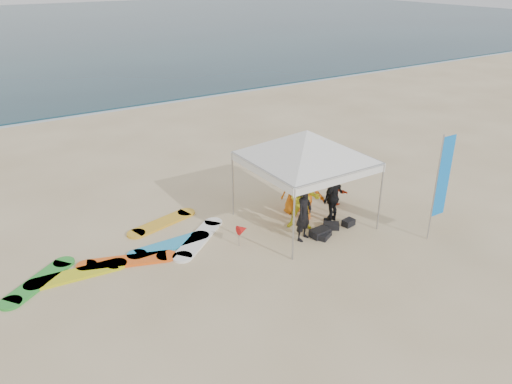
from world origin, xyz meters
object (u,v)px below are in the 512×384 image
Objects in this scene: person_yellow at (304,199)px; person_orange_b at (293,189)px; person_orange_a at (307,193)px; canopy_tent at (307,131)px; person_black_a at (304,214)px; surfboard_spread at (133,252)px; person_seated at (335,191)px; marker_pennant at (242,229)px; feather_flag at (442,178)px; person_black_b at (333,197)px.

person_yellow reaches higher than person_orange_b.
person_orange_a is at bearing 82.50° from person_yellow.
canopy_tent is (0.27, 0.32, 1.94)m from person_yellow.
surfboard_spread is (-4.39, 1.86, -0.77)m from person_black_a.
canopy_tent reaches higher than surfboard_spread.
person_yellow is at bearing 95.84° from person_seated.
person_black_a is 1.82× the size of person_seated.
person_orange_b is (0.77, 1.56, -0.00)m from person_black_a.
person_yellow is 3.04× the size of marker_pennant.
canopy_tent is 5.90m from surfboard_spread.
person_seated is 6.73m from surfboard_spread.
person_seated is 1.38× the size of marker_pennant.
person_yellow reaches higher than person_orange_a.
surfboard_spread is (-6.69, 0.58, -0.41)m from person_seated.
person_seated is 0.14× the size of surfboard_spread.
person_seated is at bearing 14.86° from canopy_tent.
marker_pennant is 0.10× the size of surfboard_spread.
canopy_tent is at bearing 132.99° from feather_flag.
feather_flag reaches higher than person_black_b.
person_black_b is at bearing 117.25° from person_orange_b.
person_yellow is (0.38, 0.53, 0.17)m from person_black_a.
feather_flag is 0.51× the size of surfboard_spread.
person_black_a is at bearing -87.29° from person_yellow.
feather_flag reaches higher than person_orange_b.
feather_flag reaches higher than person_seated.
person_black_a is at bearing -127.80° from canopy_tent.
person_orange_b is at bearing 80.61° from canopy_tent.
canopy_tent is 6.94× the size of marker_pennant.
feather_flag is at bearing -47.01° from canopy_tent.
person_orange_b is (0.39, 1.03, -0.17)m from person_yellow.
feather_flag is at bearing 123.29° from person_orange_b.
marker_pennant is at bearing 135.82° from person_black_a.
person_yellow is at bearing 67.16° from person_orange_b.
person_black_b is at bearing -13.99° from surfboard_spread.
person_orange_a is at bearing 129.10° from feather_flag.
canopy_tent reaches higher than feather_flag.
feather_flag is (3.25, -1.93, 1.04)m from person_black_a.
feather_flag is (2.47, -3.49, 1.04)m from person_orange_b.
person_orange_b is at bearing 107.92° from person_yellow.
person_orange_b is 2.52× the size of marker_pennant.
person_yellow is 1.05m from person_black_b.
person_black_a reaches higher than marker_pennant.
feather_flag reaches higher than person_black_a.
person_orange_a reaches higher than person_orange_b.
person_orange_b reaches higher than surfboard_spread.
person_seated reaches higher than marker_pennant.
surfboard_spread is at bearing 168.66° from canopy_tent.
person_black_b is 1.29m from person_seated.
person_yellow is at bearing -15.59° from surfboard_spread.
person_orange_a is 1.51m from person_seated.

